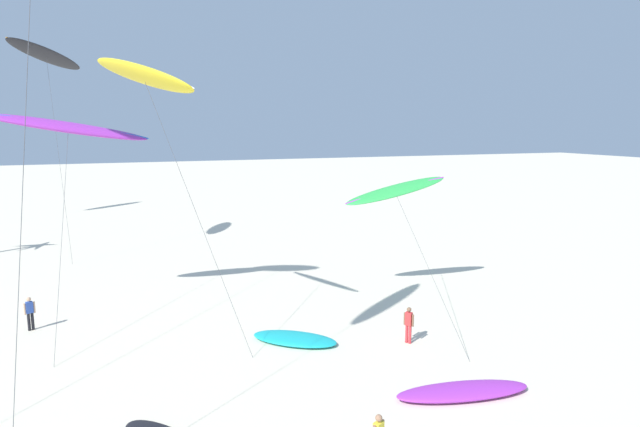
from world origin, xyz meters
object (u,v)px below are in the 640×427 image
flying_kite_5 (395,191)px  grounded_kite_1 (463,391)px  person_near_left (30,312)px  person_mid_field (409,323)px  flying_kite_4 (46,55)px  flying_kite_3 (143,75)px  flying_kite_0 (68,127)px  grounded_kite_2 (295,339)px

flying_kite_5 → grounded_kite_1: 13.45m
grounded_kite_1 → person_near_left: (-15.94, 12.86, 0.73)m
person_mid_field → flying_kite_4: bearing=125.5°
flying_kite_3 → person_mid_field: size_ratio=7.74×
flying_kite_4 → grounded_kite_1: 35.37m
person_mid_field → grounded_kite_1: bearing=-96.4°
grounded_kite_1 → flying_kite_0: bearing=133.1°
flying_kite_3 → person_near_left: bearing=146.7°
grounded_kite_2 → person_near_left: 13.08m
flying_kite_3 → flying_kite_5: size_ratio=1.27×
flying_kite_0 → grounded_kite_2: 15.60m
flying_kite_3 → person_mid_field: flying_kite_3 is taller
grounded_kite_1 → grounded_kite_2: bearing=121.9°
flying_kite_0 → person_near_left: bearing=-139.6°
flying_kite_0 → person_mid_field: size_ratio=6.30×
flying_kite_0 → grounded_kite_2: (9.44, -7.80, -9.66)m
flying_kite_0 → person_mid_field: 19.47m
flying_kite_0 → flying_kite_4: flying_kite_4 is taller
flying_kite_3 → grounded_kite_2: 13.47m
flying_kite_4 → grounded_kite_2: flying_kite_4 is taller
flying_kite_5 → person_near_left: 20.04m
person_mid_field → person_near_left: bearing=154.4°
person_mid_field → flying_kite_0: bearing=145.7°
flying_kite_5 → person_near_left: (-19.29, 1.29, -5.26)m
person_near_left → flying_kite_5: bearing=-3.8°
grounded_kite_1 → grounded_kite_2: (-4.31, 6.92, -0.04)m
flying_kite_0 → person_near_left: flying_kite_0 is taller
flying_kite_0 → flying_kite_3: flying_kite_3 is taller
flying_kite_3 → grounded_kite_2: bearing=-20.4°
person_near_left → flying_kite_3: bearing=-33.3°
person_near_left → person_mid_field: bearing=-25.6°
grounded_kite_2 → person_mid_field: (4.87, -1.97, 0.78)m
person_near_left → flying_kite_4: bearing=89.7°
flying_kite_3 → flying_kite_5: flying_kite_3 is taller
grounded_kite_2 → flying_kite_5: bearing=31.3°
flying_kite_0 → person_near_left: (-2.19, -1.86, -8.89)m
flying_kite_3 → person_near_left: (-5.68, 3.73, -11.11)m
flying_kite_3 → flying_kite_4: bearing=106.6°
flying_kite_4 → flying_kite_3: bearing=-73.4°
flying_kite_5 → grounded_kite_1: bearing=-106.2°
flying_kite_3 → person_mid_field: bearing=-21.1°
flying_kite_4 → flying_kite_5: flying_kite_4 is taller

